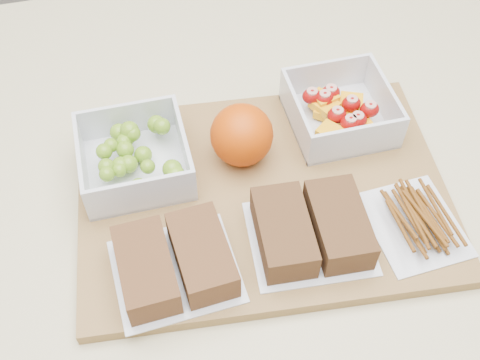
{
  "coord_description": "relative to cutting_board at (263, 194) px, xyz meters",
  "views": [
    {
      "loc": [
        -0.11,
        -0.4,
        1.47
      ],
      "look_at": [
        -0.01,
        0.01,
        0.93
      ],
      "focal_mm": 45.0,
      "sensor_mm": 36.0,
      "label": 1
    }
  ],
  "objects": [
    {
      "name": "sandwich_bag_left",
      "position": [
        -0.12,
        -0.08,
        0.03
      ],
      "size": [
        0.13,
        0.12,
        0.04
      ],
      "color": "silver",
      "rests_on": "cutting_board"
    },
    {
      "name": "grape_container",
      "position": [
        -0.13,
        0.07,
        0.03
      ],
      "size": [
        0.12,
        0.12,
        0.05
      ],
      "color": "silver",
      "rests_on": "cutting_board"
    },
    {
      "name": "pretzel_bag",
      "position": [
        0.15,
        -0.09,
        0.02
      ],
      "size": [
        0.1,
        0.12,
        0.03
      ],
      "color": "silver",
      "rests_on": "cutting_board"
    },
    {
      "name": "fruit_container",
      "position": [
        0.12,
        0.08,
        0.03
      ],
      "size": [
        0.12,
        0.12,
        0.05
      ],
      "color": "silver",
      "rests_on": "cutting_board"
    },
    {
      "name": "sandwich_bag_center",
      "position": [
        0.03,
        -0.08,
        0.03
      ],
      "size": [
        0.14,
        0.12,
        0.04
      ],
      "color": "silver",
      "rests_on": "cutting_board"
    },
    {
      "name": "orange",
      "position": [
        -0.01,
        0.06,
        0.04
      ],
      "size": [
        0.07,
        0.07,
        0.07
      ],
      "primitive_type": "sphere",
      "color": "#CB4304",
      "rests_on": "cutting_board"
    },
    {
      "name": "counter",
      "position": [
        -0.01,
        0.01,
        -0.46
      ],
      "size": [
        1.2,
        0.9,
        0.9
      ],
      "primitive_type": "cube",
      "color": "beige",
      "rests_on": "ground"
    },
    {
      "name": "cutting_board",
      "position": [
        0.0,
        0.0,
        0.0
      ],
      "size": [
        0.45,
        0.34,
        0.02
      ],
      "primitive_type": "cube",
      "rotation": [
        0.0,
        0.0,
        -0.1
      ],
      "color": "olive",
      "rests_on": "counter"
    }
  ]
}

